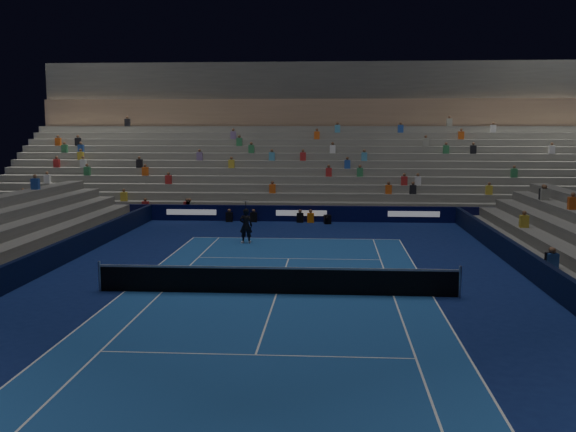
{
  "coord_description": "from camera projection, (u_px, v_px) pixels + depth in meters",
  "views": [
    {
      "loc": [
        1.96,
        -22.79,
        5.83
      ],
      "look_at": [
        0.0,
        6.0,
        2.0
      ],
      "focal_mm": 41.25,
      "sensor_mm": 36.0,
      "label": 1
    }
  ],
  "objects": [
    {
      "name": "court_surface",
      "position": [
        277.0,
        294.0,
        23.44
      ],
      "size": [
        10.97,
        23.77,
        0.01
      ],
      "primitive_type": "cube",
      "color": "#1A4A93",
      "rests_on": "ground"
    },
    {
      "name": "broadcast_camera",
      "position": [
        327.0,
        219.0,
        40.66
      ],
      "size": [
        0.49,
        0.89,
        0.54
      ],
      "color": "black",
      "rests_on": "ground"
    },
    {
      "name": "grandstand_main",
      "position": [
        307.0,
        161.0,
        50.58
      ],
      "size": [
        44.0,
        15.2,
        11.2
      ],
      "color": "slate",
      "rests_on": "ground"
    },
    {
      "name": "sponsor_barrier_west",
      "position": [
        11.0,
        276.0,
        24.02
      ],
      "size": [
        0.25,
        37.0,
        1.0
      ],
      "primitive_type": "cube",
      "color": "black",
      "rests_on": "ground"
    },
    {
      "name": "ground",
      "position": [
        277.0,
        294.0,
        23.44
      ],
      "size": [
        90.0,
        90.0,
        0.0
      ],
      "primitive_type": "plane",
      "color": "#0E1C54",
      "rests_on": "ground"
    },
    {
      "name": "tennis_net",
      "position": [
        277.0,
        280.0,
        23.37
      ],
      "size": [
        12.9,
        0.1,
        1.1
      ],
      "color": "#B2B2B7",
      "rests_on": "ground"
    },
    {
      "name": "sponsor_barrier_east",
      "position": [
        557.0,
        285.0,
        22.72
      ],
      "size": [
        0.25,
        37.0,
        1.0
      ],
      "primitive_type": "cube",
      "color": "black",
      "rests_on": "ground"
    },
    {
      "name": "sponsor_barrier_far",
      "position": [
        301.0,
        214.0,
        41.67
      ],
      "size": [
        44.0,
        0.25,
        1.0
      ],
      "primitive_type": "cube",
      "color": "#080932",
      "rests_on": "ground"
    },
    {
      "name": "tennis_player",
      "position": [
        246.0,
        226.0,
        33.72
      ],
      "size": [
        0.67,
        0.45,
        1.79
      ],
      "primitive_type": "imported",
      "rotation": [
        0.0,
        0.0,
        3.11
      ],
      "color": "black",
      "rests_on": "ground"
    }
  ]
}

